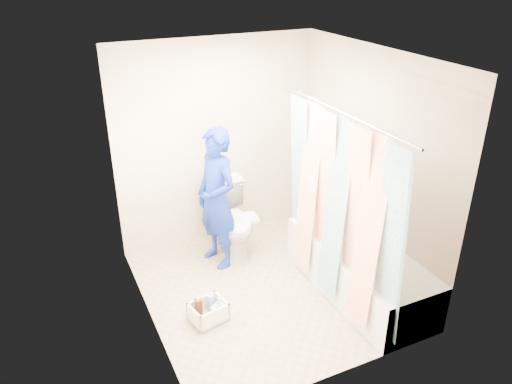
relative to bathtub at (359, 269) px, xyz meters
name	(u,v)px	position (x,y,z in m)	size (l,w,h in m)	color
floor	(266,289)	(-0.85, 0.43, -0.27)	(2.60, 2.60, 0.00)	tan
ceiling	(268,57)	(-0.85, 0.43, 2.13)	(2.40, 2.60, 0.02)	white
wall_back	(217,143)	(-0.85, 1.73, 0.93)	(2.40, 0.02, 2.40)	beige
wall_front	(346,254)	(-0.85, -0.88, 0.93)	(2.40, 0.02, 2.40)	beige
wall_left	(141,211)	(-2.05, 0.43, 0.93)	(0.02, 2.60, 2.40)	beige
wall_right	(370,165)	(0.35, 0.43, 0.93)	(0.02, 2.60, 2.40)	beige
bathtub	(359,269)	(0.00, 0.00, 0.00)	(0.70, 1.75, 0.50)	silver
curtain_rod	(345,114)	(-0.33, 0.00, 1.68)	(0.02, 0.02, 1.90)	silver
shower_curtain	(337,210)	(-0.33, 0.00, 0.75)	(0.06, 1.75, 1.80)	white
toilet	(232,220)	(-0.88, 1.26, 0.15)	(0.46, 0.81, 0.83)	silver
tank_lid	(235,220)	(-0.89, 1.13, 0.22)	(0.51, 0.22, 0.04)	white
tank_internals	(222,181)	(-0.90, 1.49, 0.55)	(0.20, 0.07, 0.27)	black
plumber	(217,199)	(-1.10, 1.13, 0.53)	(0.58, 0.38, 1.59)	#0E1291
cleaning_caddy	(209,312)	(-1.56, 0.22, -0.18)	(0.38, 0.32, 0.25)	white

